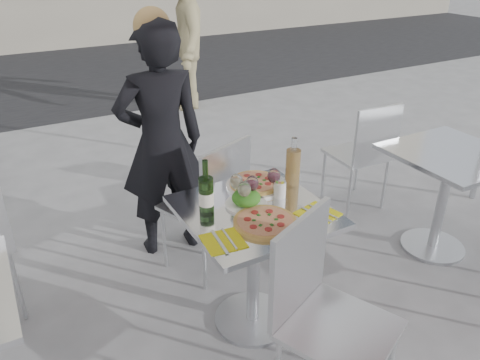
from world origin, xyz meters
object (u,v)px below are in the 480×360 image
side_chair_rfar (366,149)px  napkin_left (223,241)px  side_table_right (447,181)px  sugar_shaker (280,188)px  wineglass_red_b (274,177)px  napkin_right (318,213)px  wineglass_white_b (236,182)px  pizza_near (265,222)px  pizza_far (255,184)px  main_table (254,243)px  wine_bottle (206,194)px  chair_near (321,304)px  pedestrian_b (182,33)px  carafe (293,167)px  salad_plate (246,199)px  woman_diner (162,143)px  chair_far (213,198)px  wineglass_red_a (252,184)px  wineglass_white_a (244,190)px

side_chair_rfar → napkin_left: side_chair_rfar is taller
side_table_right → sugar_shaker: bearing=178.0°
wineglass_red_b → napkin_left: wineglass_red_b is taller
side_chair_rfar → napkin_right: bearing=40.5°
wineglass_white_b → napkin_right: 0.44m
pizza_near → pizza_far: bearing=66.2°
main_table → napkin_right: 0.39m
wine_bottle → main_table: bearing=-17.9°
wine_bottle → napkin_left: (-0.04, -0.26, -0.11)m
wine_bottle → sugar_shaker: wine_bottle is taller
wineglass_white_b → chair_near: bearing=-86.8°
pizza_near → wineglass_white_b: bearing=92.8°
wine_bottle → napkin_left: 0.28m
pedestrian_b → pizza_near: size_ratio=6.22×
pedestrian_b → wineglass_red_b: 3.92m
side_table_right → napkin_right: 1.28m
carafe → sugar_shaker: bearing=-151.9°
chair_near → napkin_left: (-0.27, 0.39, 0.18)m
main_table → chair_near: size_ratio=0.78×
side_chair_rfar → wine_bottle: size_ratio=3.07×
main_table → pizza_near: pizza_near is taller
salad_plate → napkin_left: size_ratio=1.10×
pizza_near → napkin_right: size_ratio=1.41×
pizza_near → salad_plate: salad_plate is taller
pizza_far → woman_diner: bearing=110.5°
chair_far → pizza_far: size_ratio=2.87×
wine_bottle → wineglass_red_a: bearing=-3.1°
chair_far → wineglass_red_b: bearing=86.8°
chair_far → napkin_right: size_ratio=4.26×
carafe → wineglass_white_a: carafe is taller
salad_plate → carafe: 0.34m
pedestrian_b → napkin_right: (-0.97, -4.05, -0.20)m
wine_bottle → carafe: (0.54, 0.04, 0.00)m
main_table → side_table_right: bearing=0.0°
side_chair_rfar → pizza_near: size_ratio=2.94×
pizza_far → napkin_left: 0.57m
woman_diner → carafe: 0.95m
carafe → wineglass_red_a: (-0.29, -0.05, -0.01)m
main_table → napkin_right: (0.26, -0.19, 0.21)m
side_table_right → wineglass_white_a: wineglass_white_a is taller
main_table → carafe: 0.47m
woman_diner → pizza_near: woman_diner is taller
side_chair_rfar → woman_diner: woman_diner is taller
chair_near → wineglass_red_a: bearing=64.2°
napkin_right → carafe: bearing=65.8°
side_table_right → napkin_right: (-1.24, -0.19, 0.21)m
chair_far → wineglass_white_b: chair_far is taller
wineglass_red_a → pizza_far: bearing=54.1°
chair_near → pizza_near: (-0.03, 0.43, 0.19)m
sugar_shaker → wineglass_white_a: 0.24m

